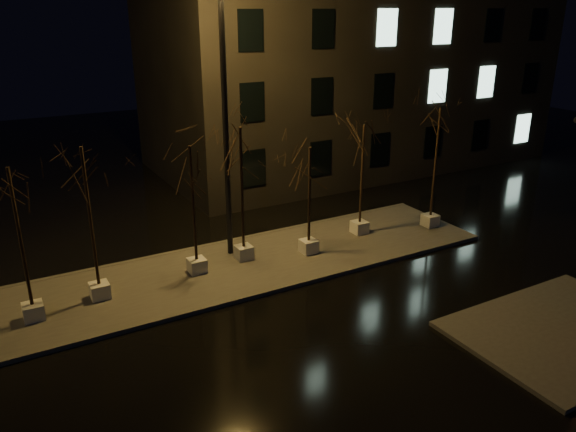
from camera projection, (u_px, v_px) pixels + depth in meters
ground at (309, 344)px, 17.43m from camera, size 90.00×90.00×0.00m
median at (231, 268)px, 22.30m from camera, size 22.00×5.00×0.15m
sidewalk_corner at (566, 331)px, 18.00m from camera, size 7.00×5.00×0.15m
building at (351, 46)px, 35.93m from camera, size 25.00×12.00×15.00m
tree_0 at (14, 203)px, 17.14m from camera, size 1.80×1.80×5.34m
tree_1 at (86, 183)px, 18.43m from camera, size 1.80×1.80×5.62m
tree_2 at (191, 176)px, 20.48m from camera, size 1.80×1.80×5.14m
tree_3 at (241, 158)px, 21.53m from camera, size 1.80×1.80×5.58m
tree_4 at (310, 172)px, 22.37m from camera, size 1.80×1.80×4.62m
tree_5 at (363, 150)px, 24.27m from camera, size 1.80×1.80×5.11m
tree_6 at (438, 135)px, 24.94m from camera, size 1.80×1.80×5.71m
streetlight_main at (224, 96)px, 21.25m from camera, size 2.82×0.38×11.31m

